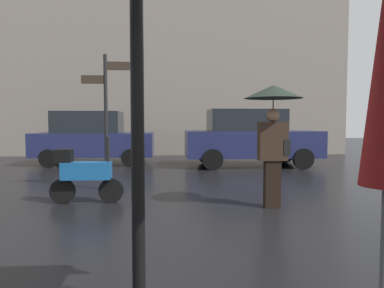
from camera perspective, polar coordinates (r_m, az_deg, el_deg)
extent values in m
cylinder|color=black|center=(1.87, -8.72, -2.88)|extent=(0.07, 0.07, 2.60)
cylinder|color=#4C4C51|center=(2.44, 28.35, -18.73)|extent=(0.04, 0.04, 1.09)
cube|color=black|center=(6.43, 12.78, -6.29)|extent=(0.27, 0.17, 0.83)
cube|color=#332319|center=(6.35, 12.87, 0.43)|extent=(0.50, 0.22, 0.67)
sphere|color=#936B4C|center=(6.34, 12.93, 4.52)|extent=(0.23, 0.23, 0.23)
cube|color=black|center=(6.42, 14.77, -0.46)|extent=(0.12, 0.24, 0.28)
cylinder|color=black|center=(6.35, 12.95, 5.83)|extent=(0.02, 0.02, 0.30)
cone|color=#1F2B23|center=(6.36, 12.98, 8.21)|extent=(1.01, 1.01, 0.23)
cylinder|color=black|center=(6.83, -12.90, -7.32)|extent=(0.46, 0.09, 0.46)
cylinder|color=black|center=(7.02, -20.15, -7.15)|extent=(0.46, 0.09, 0.46)
cube|color=#195999|center=(6.85, -16.63, -4.12)|extent=(0.89, 0.32, 0.32)
cube|color=black|center=(6.92, -19.91, -1.78)|extent=(0.28, 0.28, 0.24)
cylinder|color=black|center=(6.74, -13.36, -1.20)|extent=(0.06, 0.06, 0.55)
cube|color=#1E234C|center=(12.27, 9.60, 0.06)|extent=(4.51, 1.83, 0.88)
cube|color=black|center=(12.20, 8.60, 3.81)|extent=(2.48, 1.68, 0.72)
cylinder|color=black|center=(13.59, 14.68, -1.53)|extent=(0.67, 0.18, 0.67)
cylinder|color=black|center=(11.88, 17.51, -2.29)|extent=(0.67, 0.18, 0.67)
cylinder|color=black|center=(12.95, 2.30, -1.66)|extent=(0.67, 0.18, 0.67)
cylinder|color=black|center=(11.15, 3.34, -2.51)|extent=(0.67, 0.18, 0.67)
cube|color=#1E234C|center=(13.19, -15.38, -0.03)|extent=(4.17, 1.79, 0.82)
cube|color=black|center=(13.21, -16.32, 3.40)|extent=(2.29, 1.64, 0.76)
cylinder|color=black|center=(13.91, -9.14, -1.47)|extent=(0.61, 0.18, 0.61)
cylinder|color=black|center=(12.14, -9.89, -2.21)|extent=(0.61, 0.18, 0.61)
cylinder|color=black|center=(14.40, -19.94, -1.47)|extent=(0.61, 0.18, 0.61)
cylinder|color=black|center=(12.70, -22.15, -2.16)|extent=(0.61, 0.18, 0.61)
cylinder|color=black|center=(8.02, -13.69, 3.34)|extent=(0.08, 0.08, 2.99)
cube|color=#33281E|center=(8.08, -11.81, 12.22)|extent=(0.56, 0.04, 0.18)
cube|color=#33281E|center=(8.12, -15.62, 9.98)|extent=(0.52, 0.04, 0.18)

